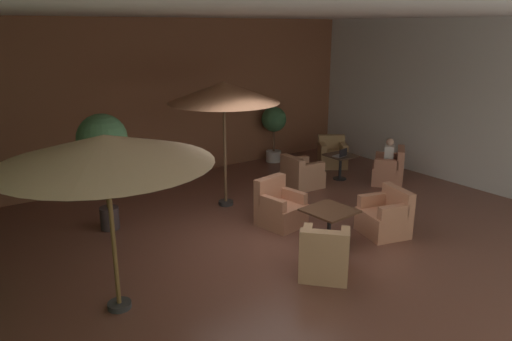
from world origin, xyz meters
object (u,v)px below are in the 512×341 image
Objects in this scene: armchair_front_right_north at (279,209)px; patio_umbrella_center_beige at (105,150)px; armchair_front_right_east at (325,256)px; open_laptop at (341,154)px; armchair_front_left_south at (332,155)px; patio_umbrella_tall_red at (224,93)px; iced_drink_cup at (341,152)px; armchair_front_left_north at (302,175)px; cafe_table_front_right at (329,217)px; patron_blue_shirt at (389,154)px; potted_tree_mid_left at (274,125)px; potted_tree_left_corner at (103,144)px; armchair_front_left_east at (389,170)px; armchair_front_right_south at (385,217)px; cafe_table_front_left at (341,160)px.

patio_umbrella_center_beige reaches higher than armchair_front_right_north.
armchair_front_right_east reaches higher than open_laptop.
armchair_front_left_south is 4.56m from patio_umbrella_tall_red.
patio_umbrella_center_beige is 7.21m from iced_drink_cup.
armchair_front_right_east is at bearing -125.48° from armchair_front_left_north.
open_laptop is (6.44, 2.34, -1.53)m from patio_umbrella_center_beige.
patio_umbrella_center_beige reaches higher than iced_drink_cup.
patio_umbrella_tall_red reaches higher than open_laptop.
patron_blue_shirt is (3.53, 1.69, 0.25)m from cafe_table_front_right.
patio_umbrella_center_beige reaches higher than armchair_front_right_east.
armchair_front_left_north is at bearing 152.68° from patron_blue_shirt.
potted_tree_mid_left is 2.32× the size of patron_blue_shirt.
patio_umbrella_tall_red is 0.97× the size of patio_umbrella_center_beige.
open_laptop is at bearing -3.80° from potted_tree_left_corner.
armchair_front_left_east is 3.12× the size of open_laptop.
patio_umbrella_center_beige is (-4.86, 0.42, 1.89)m from armchair_front_right_south.
patio_umbrella_center_beige is (-5.37, -2.54, 1.91)m from armchair_front_left_north.
armchair_front_right_east is at bearing -137.26° from cafe_table_front_left.
patio_umbrella_center_beige is 7.02m from open_laptop.
patio_umbrella_tall_red reaches higher than patio_umbrella_center_beige.
patron_blue_shirt is (0.72, -0.89, 0.25)m from cafe_table_front_left.
cafe_table_front_left is at bearing 42.74° from armchair_front_right_east.
armchair_front_right_north reaches higher than armchair_front_left_north.
open_laptop is (2.91, 1.31, 0.35)m from armchair_front_right_north.
patio_umbrella_tall_red is (-3.95, -0.88, 2.09)m from armchair_front_left_south.
patio_umbrella_center_beige is (-2.90, 0.92, 1.89)m from armchair_front_right_east.
potted_tree_left_corner reaches higher than armchair_front_right_north.
open_laptop is (2.70, 2.46, 0.19)m from cafe_table_front_right.
armchair_front_left_north is at bearing -154.29° from armchair_front_left_south.
cafe_table_front_right is at bearing -154.49° from patron_blue_shirt.
patio_umbrella_center_beige is 7.58m from patron_blue_shirt.
cafe_table_front_right is 2.48× the size of open_laptop.
patron_blue_shirt is at bearing -10.09° from potted_tree_left_corner.
armchair_front_right_south is (1.12, -0.29, -0.17)m from cafe_table_front_right.
cafe_table_front_left is at bearing -2.59° from potted_tree_left_corner.
cafe_table_front_left is 6.09× the size of iced_drink_cup.
cafe_table_front_right is at bearing -79.88° from armchair_front_right_north.
armchair_front_right_south is (-2.36, -3.85, 0.01)m from armchair_front_left_south.
potted_tree_left_corner is (-2.47, 0.16, -0.76)m from patio_umbrella_tall_red.
open_laptop is (0.26, -2.40, -0.38)m from potted_tree_mid_left.
armchair_front_right_north reaches higher than armchair_front_left_south.
armchair_front_right_south is at bearing -14.72° from cafe_table_front_right.
armchair_front_left_east is 3.47m from potted_tree_mid_left.
armchair_front_left_east is 1.24m from iced_drink_cup.
cafe_table_front_left is 0.63× the size of armchair_front_right_east.
potted_tree_mid_left reaches higher than armchair_front_right_north.
armchair_front_right_east is at bearing -137.28° from iced_drink_cup.
cafe_table_front_left is 3.81m from cafe_table_front_right.
armchair_front_right_north reaches higher than armchair_front_right_east.
patio_umbrella_center_beige is 1.23× the size of potted_tree_left_corner.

